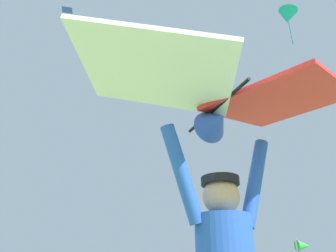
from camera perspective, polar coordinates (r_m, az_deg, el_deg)
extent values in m
sphere|color=tan|center=(2.12, 9.10, -11.85)|extent=(0.23, 0.23, 0.23)
cylinder|color=black|center=(2.15, 8.93, -9.38)|extent=(0.30, 0.30, 0.05)
cylinder|color=blue|center=(2.30, 14.69, -9.27)|extent=(0.29, 0.16, 0.62)
cylinder|color=blue|center=(2.03, 2.35, -8.05)|extent=(0.29, 0.16, 0.62)
cylinder|color=black|center=(2.34, 8.09, 2.93)|extent=(0.24, 0.80, 0.02)
cube|color=red|center=(2.56, 18.87, 4.07)|extent=(1.26, 1.25, 0.23)
cube|color=white|center=(2.12, -2.12, 9.20)|extent=(1.09, 0.97, 0.23)
cone|color=blue|center=(2.29, 8.24, 0.73)|extent=(0.28, 0.26, 0.24)
cone|color=#19B2AD|center=(24.82, 19.85, 17.28)|extent=(1.49, 1.52, 1.35)
cylinder|color=#117C79|center=(23.92, 20.36, 14.76)|extent=(0.06, 0.06, 1.84)
cube|color=blue|center=(37.73, 10.95, -17.20)|extent=(0.56, 0.66, 0.75)
pyramid|color=blue|center=(29.02, -16.92, 18.58)|extent=(1.12, 1.12, 0.21)
pyramid|color=#19B2AD|center=(22.29, 10.62, 10.34)|extent=(0.72, 0.72, 0.14)
cube|color=blue|center=(21.66, 1.64, 10.71)|extent=(1.03, 1.29, 1.40)
cone|color=green|center=(7.80, 22.22, -18.50)|extent=(0.28, 0.24, 0.24)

